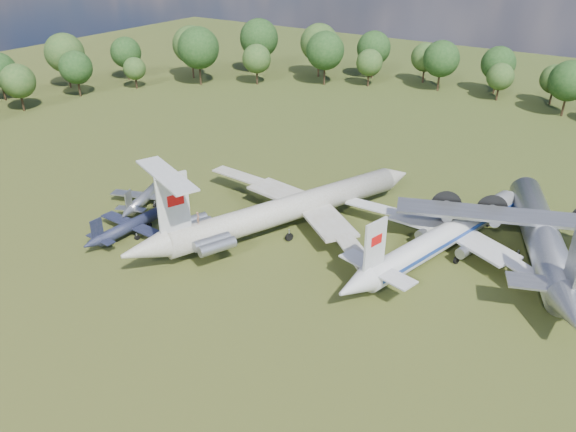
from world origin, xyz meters
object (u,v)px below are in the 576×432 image
Objects in this scene: il62_airliner at (289,213)px; an12_transport at (541,240)px; person_on_il62 at (198,218)px; tu104_jet at (446,239)px; small_prop_northwest at (146,198)px; small_prop_west at (131,228)px.

an12_transport reaches higher than il62_airliner.
person_on_il62 is (-5.31, -12.90, 3.33)m from il62_airliner.
an12_transport is (10.61, 5.59, 0.58)m from tu104_jet.
il62_airliner is 30.23× the size of person_on_il62.
person_on_il62 reaches higher than an12_transport.
tu104_jet is 2.67× the size of small_prop_northwest.
small_prop_northwest is at bearing 176.45° from an12_transport.
il62_airliner is 1.18× the size of tu104_jet.
an12_transport is 56.87m from small_prop_northwest.
person_on_il62 is (17.30, -6.86, 4.64)m from small_prop_northwest.
tu104_jet is at bearing -97.93° from person_on_il62.
il62_airliner is at bearing 178.39° from an12_transport.
small_prop_northwest is at bearing -150.74° from tu104_jet.
small_prop_west reaches higher than small_prop_northwest.
an12_transport is 24.69× the size of person_on_il62.
small_prop_northwest is at bearing 126.15° from small_prop_west.
an12_transport is at bearing 41.94° from tu104_jet.
person_on_il62 is at bearing 7.84° from small_prop_west.
tu104_jet reaches higher than small_prop_west.
an12_transport reaches higher than small_prop_west.
il62_airliner is 21.70m from tu104_jet.
il62_airliner is at bearing 41.54° from small_prop_west.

